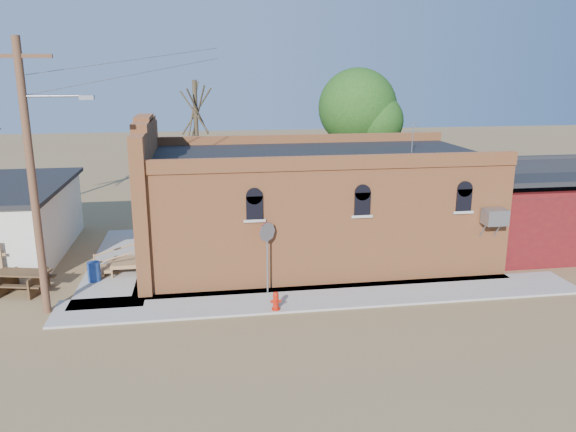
{
  "coord_description": "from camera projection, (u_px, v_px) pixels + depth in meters",
  "views": [
    {
      "loc": [
        -2.86,
        -17.52,
        7.97
      ],
      "look_at": [
        0.49,
        3.65,
        2.4
      ],
      "focal_mm": 35.0,
      "sensor_mm": 36.0,
      "label": 1
    }
  ],
  "objects": [
    {
      "name": "fire_hydrant",
      "position": [
        276.0,
        301.0,
        19.0
      ],
      "size": [
        0.37,
        0.36,
        0.65
      ],
      "rotation": [
        0.0,
        0.0,
        0.21
      ],
      "color": "#B5190A",
      "rests_on": "sidewalk_south"
    },
    {
      "name": "brick_bar",
      "position": [
        308.0,
        206.0,
        24.1
      ],
      "size": [
        16.4,
        7.97,
        6.3
      ],
      "color": "#C9713D",
      "rests_on": "ground"
    },
    {
      "name": "tree_bare_near",
      "position": [
        195.0,
        110.0,
        29.66
      ],
      "size": [
        2.8,
        2.8,
        7.65
      ],
      "color": "#4D3E2C",
      "rests_on": "ground"
    },
    {
      "name": "sidewalk_south",
      "position": [
        328.0,
        297.0,
        20.26
      ],
      "size": [
        19.0,
        2.2,
        0.08
      ],
      "primitive_type": "cube",
      "color": "#9E9991",
      "rests_on": "ground"
    },
    {
      "name": "ground",
      "position": [
        291.0,
        311.0,
        19.19
      ],
      "size": [
        120.0,
        120.0,
        0.0
      ],
      "primitive_type": "plane",
      "color": "olive",
      "rests_on": "ground"
    },
    {
      "name": "sidewalk_west",
      "position": [
        123.0,
        262.0,
        23.96
      ],
      "size": [
        2.6,
        10.0,
        0.08
      ],
      "primitive_type": "cube",
      "color": "#9E9991",
      "rests_on": "ground"
    },
    {
      "name": "stop_sign",
      "position": [
        267.0,
        239.0,
        20.1
      ],
      "size": [
        0.62,
        0.47,
        2.66
      ],
      "rotation": [
        0.0,
        0.0,
        0.18
      ],
      "color": "gray",
      "rests_on": "sidewalk_south"
    },
    {
      "name": "tree_leafy",
      "position": [
        357.0,
        108.0,
        31.51
      ],
      "size": [
        4.4,
        4.4,
        8.15
      ],
      "color": "#4D3E2C",
      "rests_on": "ground"
    },
    {
      "name": "utility_pole",
      "position": [
        33.0,
        174.0,
        17.9
      ],
      "size": [
        3.12,
        0.26,
        9.0
      ],
      "color": "#4E351F",
      "rests_on": "ground"
    },
    {
      "name": "picnic_table",
      "position": [
        23.0,
        279.0,
        20.68
      ],
      "size": [
        2.21,
        1.85,
        0.8
      ],
      "rotation": [
        0.0,
        0.0,
        -0.24
      ],
      "color": "#4B341E",
      "rests_on": "ground"
    },
    {
      "name": "red_shed",
      "position": [
        520.0,
        199.0,
        25.61
      ],
      "size": [
        5.4,
        6.4,
        4.3
      ],
      "color": "#4F0D13",
      "rests_on": "ground"
    },
    {
      "name": "trash_barrel",
      "position": [
        94.0,
        272.0,
        21.63
      ],
      "size": [
        0.59,
        0.59,
        0.75
      ],
      "primitive_type": "cylinder",
      "rotation": [
        0.0,
        0.0,
        0.25
      ],
      "color": "navy",
      "rests_on": "sidewalk_west"
    }
  ]
}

